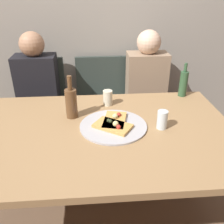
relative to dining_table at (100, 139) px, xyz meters
The scene contains 15 objects.
ground_plane 0.67m from the dining_table, ahead, with size 8.00×8.00×0.00m, color brown.
back_wall 1.33m from the dining_table, 90.00° to the left, with size 6.00×0.10×2.60m, color gray.
dining_table is the anchor object (origin of this frame).
pizza_tray 0.12m from the dining_table, 18.76° to the left, with size 0.41×0.41×0.01m, color #ADADB2.
pizza_slice_last 0.15m from the dining_table, 35.25° to the left, with size 0.18×0.24×0.05m.
pizza_slice_extra 0.12m from the dining_table, ahead, with size 0.26×0.23×0.05m.
wine_bottle 0.82m from the dining_table, 34.72° to the left, with size 0.06×0.06×0.26m.
beer_bottle 0.30m from the dining_table, 133.86° to the left, with size 0.07×0.07×0.28m.
tumbler_near 0.37m from the dining_table, 77.88° to the left, with size 0.07×0.07×0.11m, color beige.
tumbler_far 0.40m from the dining_table, ahead, with size 0.06×0.06×0.11m, color silver.
chair_left 1.07m from the dining_table, 119.63° to the left, with size 0.44×0.44×0.90m.
chair_middle 0.94m from the dining_table, 88.14° to the left, with size 0.44×0.44×0.90m.
chair_right 1.04m from the dining_table, 63.34° to the left, with size 0.44×0.44×0.90m.
guest_in_sweater 0.93m from the dining_table, 124.23° to the left, with size 0.36×0.56×1.17m.
guest_in_beanie 0.90m from the dining_table, 59.01° to the left, with size 0.36×0.56×1.17m.
Camera 1 is at (-0.02, -1.27, 1.53)m, focal length 39.82 mm.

